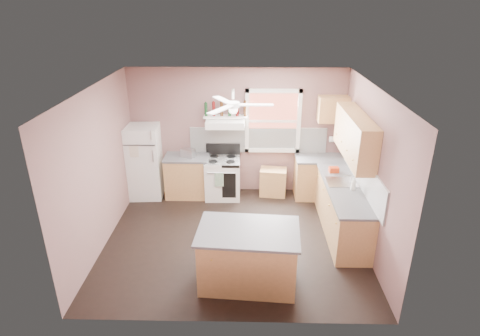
{
  "coord_description": "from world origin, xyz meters",
  "views": [
    {
      "loc": [
        0.24,
        -6.1,
        4.01
      ],
      "look_at": [
        0.1,
        0.3,
        1.25
      ],
      "focal_mm": 30.0,
      "sensor_mm": 36.0,
      "label": 1
    }
  ],
  "objects_px": {
    "island": "(248,257)",
    "cart": "(273,183)",
    "stove": "(223,178)",
    "toaster": "(188,153)",
    "refrigerator": "(145,162)"
  },
  "relations": [
    {
      "from": "stove",
      "to": "cart",
      "type": "bearing_deg",
      "value": 3.88
    },
    {
      "from": "refrigerator",
      "to": "island",
      "type": "xyz_separation_m",
      "value": [
        2.19,
        -2.81,
        -0.35
      ]
    },
    {
      "from": "toaster",
      "to": "cart",
      "type": "height_order",
      "value": "toaster"
    },
    {
      "from": "refrigerator",
      "to": "toaster",
      "type": "bearing_deg",
      "value": -2.97
    },
    {
      "from": "toaster",
      "to": "stove",
      "type": "distance_m",
      "value": 0.91
    },
    {
      "from": "stove",
      "to": "cart",
      "type": "relative_size",
      "value": 1.55
    },
    {
      "from": "stove",
      "to": "cart",
      "type": "height_order",
      "value": "stove"
    },
    {
      "from": "cart",
      "to": "toaster",
      "type": "bearing_deg",
      "value": -170.57
    },
    {
      "from": "cart",
      "to": "island",
      "type": "bearing_deg",
      "value": -93.55
    },
    {
      "from": "refrigerator",
      "to": "stove",
      "type": "bearing_deg",
      "value": -3.64
    },
    {
      "from": "refrigerator",
      "to": "cart",
      "type": "xyz_separation_m",
      "value": [
        2.72,
        0.09,
        -0.51
      ]
    },
    {
      "from": "stove",
      "to": "cart",
      "type": "xyz_separation_m",
      "value": [
        1.08,
        0.09,
        -0.15
      ]
    },
    {
      "from": "refrigerator",
      "to": "stove",
      "type": "distance_m",
      "value": 1.68
    },
    {
      "from": "island",
      "to": "cart",
      "type": "bearing_deg",
      "value": 83.87
    },
    {
      "from": "refrigerator",
      "to": "stove",
      "type": "height_order",
      "value": "refrigerator"
    }
  ]
}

